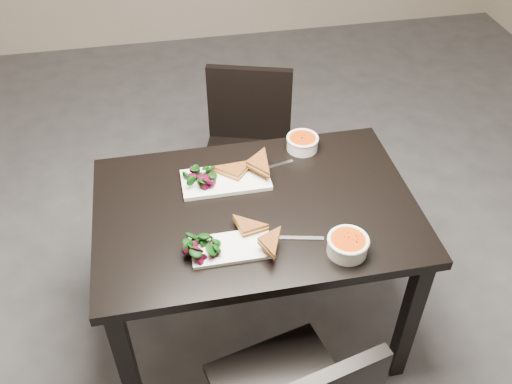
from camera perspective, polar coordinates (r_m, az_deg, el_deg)
ground at (r=2.96m, az=2.63°, el=-5.82°), size 5.00×5.00×0.00m
table at (r=2.16m, az=0.00°, el=-3.35°), size 1.20×0.80×0.75m
chair_far at (r=2.83m, az=-0.89°, el=4.92°), size 0.52×0.52×0.85m
plate_near at (r=1.94m, az=-2.49°, el=-5.68°), size 0.28×0.14×0.01m
sandwich_near at (r=1.93m, az=-0.67°, el=-4.48°), size 0.16×0.13×0.05m
salad_near at (r=1.91m, az=-5.48°, el=-5.54°), size 0.09×0.08×0.04m
soup_bowl_near at (r=1.93m, az=9.32°, el=-5.28°), size 0.14×0.14×0.06m
cutlery_near at (r=1.98m, az=4.32°, el=-4.68°), size 0.18×0.05×0.00m
plate_far at (r=2.19m, az=-3.10°, el=1.23°), size 0.34×0.17×0.02m
sandwich_far at (r=2.17m, az=-1.38°, el=1.92°), size 0.21×0.21×0.06m
salad_far at (r=2.17m, az=-5.75°, el=1.54°), size 0.11×0.10×0.05m
soup_bowl_far at (r=2.35m, az=4.74°, el=5.09°), size 0.14×0.14×0.06m
cutlery_far at (r=2.27m, az=1.73°, el=2.63°), size 0.18×0.06×0.00m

